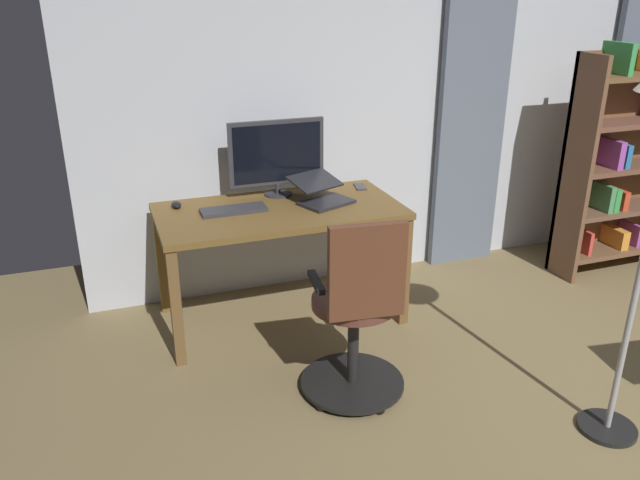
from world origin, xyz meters
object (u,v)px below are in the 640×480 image
desk (280,222)px  bookshelf (621,163)px  computer_monitor (277,154)px  office_chair (357,316)px  computer_mouse (176,205)px  computer_keyboard (234,210)px  laptop (322,194)px  cell_phone_face_up (360,187)px

desk → bookshelf: bookshelf is taller
computer_monitor → office_chair: bearing=92.6°
computer_mouse → computer_keyboard: bearing=147.7°
laptop → office_chair: bearing=58.9°
cell_phone_face_up → desk: bearing=31.9°
office_chair → cell_phone_face_up: size_ratio=7.15×
computer_monitor → computer_mouse: size_ratio=6.25×
computer_mouse → bookshelf: bookshelf is taller
laptop → computer_mouse: laptop is taller
desk → computer_monitor: (-0.07, -0.26, 0.36)m
office_chair → cell_phone_face_up: (-0.51, -1.18, 0.28)m
computer_keyboard → bookshelf: bearing=178.1°
computer_mouse → cell_phone_face_up: 1.23m
laptop → computer_mouse: size_ratio=4.19×
computer_monitor → computer_mouse: (0.66, 0.03, -0.25)m
computer_mouse → cell_phone_face_up: bearing=179.8°
office_chair → computer_keyboard: size_ratio=2.59×
computer_monitor → computer_mouse: 0.71m
computer_monitor → bookshelf: (-2.52, 0.32, -0.21)m
cell_phone_face_up → laptop: bearing=43.5°
desk → bookshelf: (-2.59, 0.07, 0.15)m
computer_keyboard → cell_phone_face_up: 0.94m
bookshelf → computer_monitor: bearing=-7.3°
office_chair → desk: bearing=104.0°
desk → computer_mouse: (0.60, -0.23, 0.11)m
computer_keyboard → bookshelf: size_ratio=0.24×
office_chair → computer_mouse: size_ratio=10.29×
desk → computer_monitor: 0.45m
office_chair → computer_keyboard: (0.40, -0.99, 0.29)m
computer_monitor → laptop: size_ratio=1.49×
office_chair → bookshelf: (-2.47, -0.89, 0.34)m
computer_monitor → computer_keyboard: size_ratio=1.57×
computer_monitor → cell_phone_face_up: bearing=176.5°
laptop → computer_mouse: (0.88, -0.21, -0.03)m
office_chair → computer_monitor: bearing=99.4°
laptop → desk: bearing=-19.0°
computer_mouse → bookshelf: size_ratio=0.06×
desk → laptop: size_ratio=3.58×
laptop → bookshelf: bearing=156.4°
laptop → bookshelf: (-2.31, 0.08, 0.01)m
desk → computer_mouse: bearing=-20.9°
office_chair → bookshelf: bookshelf is taller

